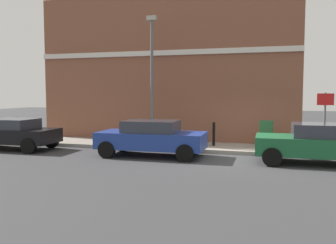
# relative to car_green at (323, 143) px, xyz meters

# --- Properties ---
(ground) EXTENTS (80.00, 80.00, 0.00)m
(ground) POSITION_rel_car_green_xyz_m (0.25, 2.43, -0.73)
(ground) COLOR #38383A
(sidewalk) EXTENTS (2.36, 30.00, 0.15)m
(sidewalk) POSITION_rel_car_green_xyz_m (2.27, 8.43, -0.66)
(sidewalk) COLOR gray
(sidewalk) RESTS_ON ground
(corner_building) EXTENTS (6.40, 12.84, 7.25)m
(corner_building) POSITION_rel_car_green_xyz_m (6.60, 6.85, 2.90)
(corner_building) COLOR brown
(corner_building) RESTS_ON ground
(car_green) EXTENTS (1.94, 4.45, 1.39)m
(car_green) POSITION_rel_car_green_xyz_m (0.00, 0.00, 0.00)
(car_green) COLOR #195933
(car_green) RESTS_ON ground
(car_blue) EXTENTS (1.92, 4.13, 1.39)m
(car_blue) POSITION_rel_car_green_xyz_m (-0.13, 6.12, 0.00)
(car_blue) COLOR navy
(car_blue) RESTS_ON ground
(car_black) EXTENTS (1.92, 4.12, 1.33)m
(car_black) POSITION_rel_car_green_xyz_m (-0.20, 12.51, -0.03)
(car_black) COLOR black
(car_black) RESTS_ON ground
(utility_cabinet) EXTENTS (0.46, 0.61, 1.15)m
(utility_cabinet) POSITION_rel_car_green_xyz_m (2.21, 1.90, -0.05)
(utility_cabinet) COLOR #1E4C28
(utility_cabinet) RESTS_ON sidewalk
(bollard_near_cabinet) EXTENTS (0.14, 0.14, 1.04)m
(bollard_near_cabinet) POSITION_rel_car_green_xyz_m (2.31, 4.10, -0.03)
(bollard_near_cabinet) COLOR black
(bollard_near_cabinet) RESTS_ON sidewalk
(bollard_far_kerb) EXTENTS (0.14, 0.14, 1.04)m
(bollard_far_kerb) POSITION_rel_car_green_xyz_m (1.35, 5.78, -0.03)
(bollard_far_kerb) COLOR black
(bollard_far_kerb) RESTS_ON sidewalk
(street_sign) EXTENTS (0.08, 0.60, 2.30)m
(street_sign) POSITION_rel_car_green_xyz_m (1.57, -0.23, 0.93)
(street_sign) COLOR #59595B
(street_sign) RESTS_ON sidewalk
(lamppost) EXTENTS (0.20, 0.44, 5.72)m
(lamppost) POSITION_rel_car_green_xyz_m (2.35, 6.94, 2.57)
(lamppost) COLOR #59595B
(lamppost) RESTS_ON sidewalk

